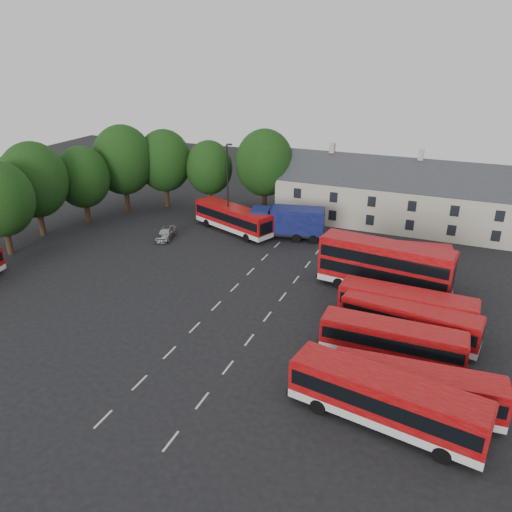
# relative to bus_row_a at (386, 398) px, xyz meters

# --- Properties ---
(ground) EXTENTS (140.00, 140.00, 0.00)m
(ground) POSITION_rel_bus_row_a_xyz_m (-16.54, 7.60, -2.05)
(ground) COLOR black
(ground) RESTS_ON ground
(lane_markings) EXTENTS (5.15, 33.80, 0.01)m
(lane_markings) POSITION_rel_bus_row_a_xyz_m (-14.04, 9.60, -2.05)
(lane_markings) COLOR beige
(lane_markings) RESTS_ON ground
(treeline) EXTENTS (29.92, 32.59, 12.01)m
(treeline) POSITION_rel_bus_row_a_xyz_m (-37.28, 26.97, 4.63)
(treeline) COLOR black
(treeline) RESTS_ON ground
(terrace_houses) EXTENTS (35.70, 7.13, 10.06)m
(terrace_houses) POSITION_rel_bus_row_a_xyz_m (-2.54, 37.60, 1.81)
(terrace_houses) COLOR beige
(terrace_houses) RESTS_ON ground
(bus_row_a) EXTENTS (12.36, 4.65, 3.41)m
(bus_row_a) POSITION_rel_bus_row_a_xyz_m (0.00, 0.00, 0.00)
(bus_row_a) COLOR silver
(bus_row_a) RESTS_ON ground
(bus_row_b) EXTENTS (10.92, 3.23, 3.04)m
(bus_row_b) POSITION_rel_bus_row_a_xyz_m (1.63, 2.18, -0.22)
(bus_row_b) COLOR silver
(bus_row_b) RESTS_ON ground
(bus_row_c) EXTENTS (10.54, 2.51, 2.98)m
(bus_row_c) POSITION_rel_bus_row_a_xyz_m (-0.66, 7.27, -0.26)
(bus_row_c) COLOR silver
(bus_row_c) RESTS_ON ground
(bus_row_d) EXTENTS (10.98, 3.88, 3.04)m
(bus_row_d) POSITION_rel_bus_row_a_xyz_m (0.21, 10.67, -0.22)
(bus_row_d) COLOR silver
(bus_row_d) RESTS_ON ground
(bus_row_e) EXTENTS (11.22, 3.01, 3.15)m
(bus_row_e) POSITION_rel_bus_row_a_xyz_m (-0.31, 12.77, -0.16)
(bus_row_e) COLOR silver
(bus_row_e) RESTS_ON ground
(bus_dd_south) EXTENTS (12.55, 4.21, 5.05)m
(bus_dd_south) POSITION_rel_bus_row_a_xyz_m (-3.06, 18.15, 0.82)
(bus_dd_south) COLOR silver
(bus_dd_south) RESTS_ON ground
(bus_dd_north) EXTENTS (10.41, 3.98, 4.17)m
(bus_dd_north) POSITION_rel_bus_row_a_xyz_m (-2.32, 20.64, 0.32)
(bus_dd_north) COLOR silver
(bus_dd_north) RESTS_ON ground
(bus_north) EXTENTS (11.70, 6.88, 3.27)m
(bus_north) POSITION_rel_bus_row_a_xyz_m (-23.20, 27.65, -0.09)
(bus_north) COLOR silver
(bus_north) RESTS_ON ground
(box_truck) EXTENTS (9.15, 4.37, 3.84)m
(box_truck) POSITION_rel_bus_row_a_xyz_m (-16.09, 28.26, 0.11)
(box_truck) COLOR black
(box_truck) RESTS_ON ground
(silver_car) EXTENTS (2.67, 4.48, 1.43)m
(silver_car) POSITION_rel_bus_row_a_xyz_m (-29.77, 22.36, -1.34)
(silver_car) COLOR #B2B6BB
(silver_car) RESTS_ON ground
(lamppost) EXTENTS (0.77, 0.44, 11.04)m
(lamppost) POSITION_rel_bus_row_a_xyz_m (-23.77, 27.54, 3.84)
(lamppost) COLOR black
(lamppost) RESTS_ON ground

